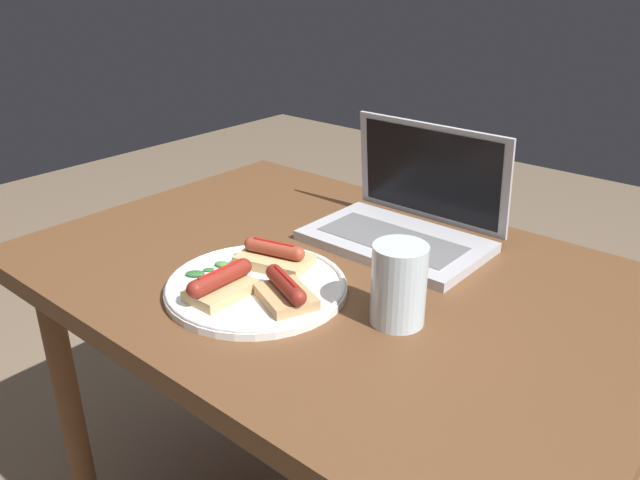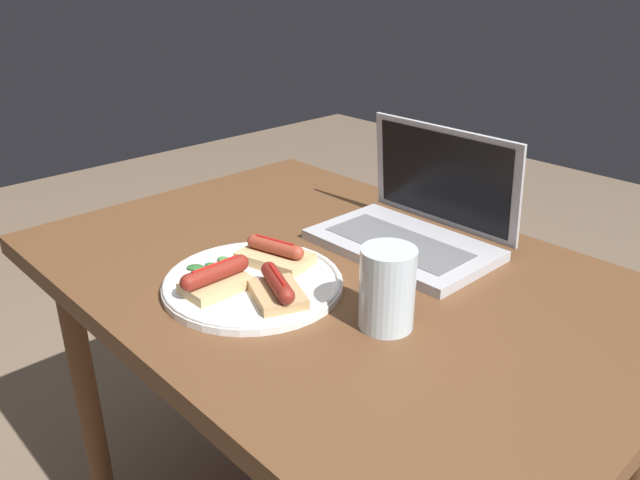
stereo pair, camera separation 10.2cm
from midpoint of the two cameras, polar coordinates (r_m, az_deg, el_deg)
desk at (r=1.10m, az=-1.67°, el=-6.41°), size 1.06×0.73×0.70m
laptop at (r=1.15m, az=5.32°, el=1.69°), size 0.32×0.22×0.21m
plate at (r=0.99m, az=-8.78°, el=-4.27°), size 0.29×0.29×0.02m
sausage_toast_left at (r=0.96m, az=-12.09°, el=-4.05°), size 0.07×0.12×0.05m
sausage_toast_middle at (r=1.04m, az=-6.99°, el=-1.56°), size 0.13×0.10×0.04m
sausage_toast_right at (r=0.93m, az=-6.30°, el=-4.74°), size 0.11×0.10×0.04m
salad_pile at (r=1.04m, az=-12.60°, el=-2.82°), size 0.06×0.08×0.01m
drinking_glass at (r=0.88m, az=3.95°, el=-4.16°), size 0.08×0.08×0.12m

